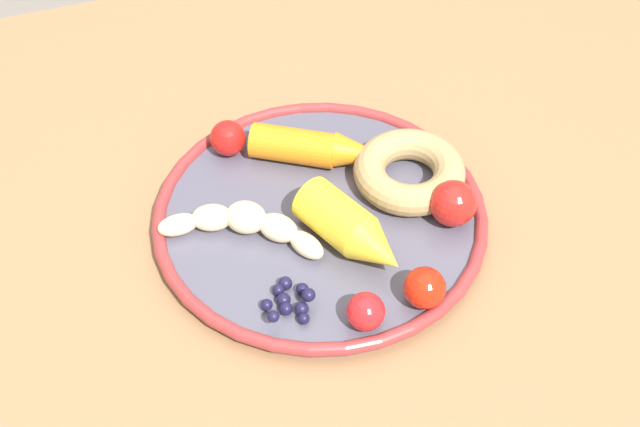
{
  "coord_description": "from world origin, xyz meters",
  "views": [
    {
      "loc": [
        0.15,
        0.53,
        1.32
      ],
      "look_at": [
        -0.02,
        0.04,
        0.75
      ],
      "focal_mm": 47.11,
      "sensor_mm": 36.0,
      "label": 1
    }
  ],
  "objects_px": {
    "blueberry_pile": "(290,300)",
    "dining_table": "(291,255)",
    "tomato_far": "(366,311)",
    "donut": "(409,171)",
    "carrot_orange": "(321,150)",
    "banana": "(244,224)",
    "tomato_mid": "(425,288)",
    "tomato_near": "(228,138)",
    "plate": "(320,216)",
    "tomato_extra": "(453,203)",
    "carrot_yellow": "(353,231)"
  },
  "relations": [
    {
      "from": "banana",
      "to": "carrot_orange",
      "type": "distance_m",
      "value": 0.11
    },
    {
      "from": "plate",
      "to": "tomato_extra",
      "type": "bearing_deg",
      "value": 157.53
    },
    {
      "from": "plate",
      "to": "banana",
      "type": "distance_m",
      "value": 0.07
    },
    {
      "from": "dining_table",
      "to": "tomato_extra",
      "type": "distance_m",
      "value": 0.2
    },
    {
      "from": "blueberry_pile",
      "to": "tomato_extra",
      "type": "distance_m",
      "value": 0.17
    },
    {
      "from": "carrot_yellow",
      "to": "tomato_near",
      "type": "bearing_deg",
      "value": -65.36
    },
    {
      "from": "banana",
      "to": "tomato_mid",
      "type": "distance_m",
      "value": 0.17
    },
    {
      "from": "carrot_yellow",
      "to": "tomato_extra",
      "type": "distance_m",
      "value": 0.1
    },
    {
      "from": "blueberry_pile",
      "to": "dining_table",
      "type": "bearing_deg",
      "value": -106.81
    },
    {
      "from": "plate",
      "to": "donut",
      "type": "distance_m",
      "value": 0.09
    },
    {
      "from": "blueberry_pile",
      "to": "tomato_far",
      "type": "distance_m",
      "value": 0.06
    },
    {
      "from": "dining_table",
      "to": "carrot_yellow",
      "type": "distance_m",
      "value": 0.16
    },
    {
      "from": "tomato_mid",
      "to": "tomato_far",
      "type": "relative_size",
      "value": 1.11
    },
    {
      "from": "donut",
      "to": "blueberry_pile",
      "type": "xyz_separation_m",
      "value": [
        0.15,
        0.1,
        -0.01
      ]
    },
    {
      "from": "tomato_mid",
      "to": "tomato_far",
      "type": "bearing_deg",
      "value": 5.56
    },
    {
      "from": "plate",
      "to": "banana",
      "type": "height_order",
      "value": "banana"
    },
    {
      "from": "tomato_mid",
      "to": "tomato_extra",
      "type": "distance_m",
      "value": 0.1
    },
    {
      "from": "carrot_yellow",
      "to": "tomato_extra",
      "type": "height_order",
      "value": "same"
    },
    {
      "from": "tomato_near",
      "to": "tomato_far",
      "type": "bearing_deg",
      "value": 102.61
    },
    {
      "from": "dining_table",
      "to": "banana",
      "type": "bearing_deg",
      "value": 40.07
    },
    {
      "from": "tomato_far",
      "to": "tomato_extra",
      "type": "bearing_deg",
      "value": -144.76
    },
    {
      "from": "blueberry_pile",
      "to": "tomato_extra",
      "type": "height_order",
      "value": "tomato_extra"
    },
    {
      "from": "carrot_yellow",
      "to": "tomato_near",
      "type": "distance_m",
      "value": 0.17
    },
    {
      "from": "blueberry_pile",
      "to": "tomato_near",
      "type": "relative_size",
      "value": 1.43
    },
    {
      "from": "dining_table",
      "to": "carrot_yellow",
      "type": "height_order",
      "value": "carrot_yellow"
    },
    {
      "from": "tomato_far",
      "to": "donut",
      "type": "bearing_deg",
      "value": -125.27
    },
    {
      "from": "donut",
      "to": "tomato_extra",
      "type": "xyz_separation_m",
      "value": [
        -0.02,
        0.06,
        0.01
      ]
    },
    {
      "from": "dining_table",
      "to": "tomato_far",
      "type": "relative_size",
      "value": 36.22
    },
    {
      "from": "plate",
      "to": "carrot_orange",
      "type": "relative_size",
      "value": 2.3
    },
    {
      "from": "dining_table",
      "to": "donut",
      "type": "relative_size",
      "value": 11.08
    },
    {
      "from": "blueberry_pile",
      "to": "tomato_extra",
      "type": "relative_size",
      "value": 1.18
    },
    {
      "from": "dining_table",
      "to": "donut",
      "type": "height_order",
      "value": "donut"
    },
    {
      "from": "carrot_orange",
      "to": "tomato_extra",
      "type": "bearing_deg",
      "value": 128.79
    },
    {
      "from": "tomato_mid",
      "to": "donut",
      "type": "bearing_deg",
      "value": -108.06
    },
    {
      "from": "banana",
      "to": "donut",
      "type": "xyz_separation_m",
      "value": [
        -0.16,
        -0.01,
        0.0
      ]
    },
    {
      "from": "dining_table",
      "to": "carrot_orange",
      "type": "bearing_deg",
      "value": -155.17
    },
    {
      "from": "carrot_orange",
      "to": "plate",
      "type": "bearing_deg",
      "value": 70.29
    },
    {
      "from": "tomato_mid",
      "to": "plate",
      "type": "bearing_deg",
      "value": -68.01
    },
    {
      "from": "dining_table",
      "to": "blueberry_pile",
      "type": "distance_m",
      "value": 0.18
    },
    {
      "from": "carrot_orange",
      "to": "tomato_far",
      "type": "height_order",
      "value": "carrot_orange"
    },
    {
      "from": "plate",
      "to": "tomato_far",
      "type": "xyz_separation_m",
      "value": [
        0.0,
        0.13,
        0.02
      ]
    },
    {
      "from": "dining_table",
      "to": "donut",
      "type": "distance_m",
      "value": 0.17
    },
    {
      "from": "dining_table",
      "to": "blueberry_pile",
      "type": "xyz_separation_m",
      "value": [
        0.04,
        0.13,
        0.11
      ]
    },
    {
      "from": "blueberry_pile",
      "to": "tomato_far",
      "type": "bearing_deg",
      "value": 144.97
    },
    {
      "from": "dining_table",
      "to": "donut",
      "type": "xyz_separation_m",
      "value": [
        -0.11,
        0.03,
        0.12
      ]
    },
    {
      "from": "dining_table",
      "to": "tomato_far",
      "type": "distance_m",
      "value": 0.21
    },
    {
      "from": "banana",
      "to": "carrot_orange",
      "type": "relative_size",
      "value": 1.02
    },
    {
      "from": "donut",
      "to": "tomato_mid",
      "type": "xyz_separation_m",
      "value": [
        0.04,
        0.13,
        0.0
      ]
    },
    {
      "from": "carrot_orange",
      "to": "blueberry_pile",
      "type": "xyz_separation_m",
      "value": [
        0.08,
        0.15,
        -0.01
      ]
    },
    {
      "from": "dining_table",
      "to": "tomato_extra",
      "type": "xyz_separation_m",
      "value": [
        -0.13,
        0.09,
        0.13
      ]
    }
  ]
}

